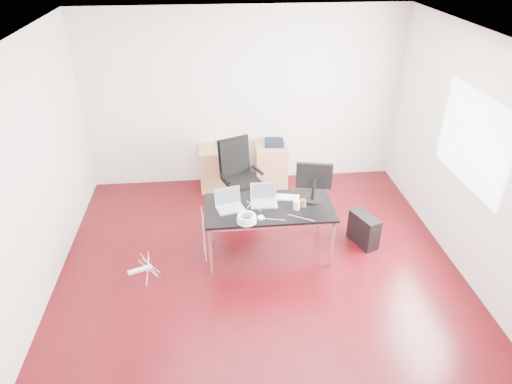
{
  "coord_description": "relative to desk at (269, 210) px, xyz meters",
  "views": [
    {
      "loc": [
        -0.49,
        -4.39,
        3.77
      ],
      "look_at": [
        0.0,
        0.55,
        0.85
      ],
      "focal_mm": 32.0,
      "sensor_mm": 36.0,
      "label": 1
    }
  ],
  "objects": [
    {
      "name": "desk",
      "position": [
        0.0,
        0.0,
        0.0
      ],
      "size": [
        1.6,
        0.8,
        0.73
      ],
      "color": "black",
      "rests_on": "ground"
    },
    {
      "name": "laptop_left",
      "position": [
        -0.49,
        0.03,
        0.11
      ],
      "size": [
        0.38,
        0.33,
        0.23
      ],
      "rotation": [
        0.0,
        0.0,
        0.26
      ],
      "color": "silver",
      "rests_on": "desk"
    },
    {
      "name": "filing_cabinet_right",
      "position": [
        0.27,
        1.85,
        -0.33
      ],
      "size": [
        0.5,
        0.5,
        0.7
      ],
      "primitive_type": "cube",
      "color": "#A67853",
      "rests_on": "ground"
    },
    {
      "name": "cup_brown",
      "position": [
        0.42,
        -0.04,
        0.1
      ],
      "size": [
        0.08,
        0.08,
        0.1
      ],
      "primitive_type": "cylinder",
      "rotation": [
        0.0,
        0.0,
        0.04
      ],
      "color": "brown",
      "rests_on": "desk"
    },
    {
      "name": "cup_white",
      "position": [
        0.33,
        -0.09,
        0.11
      ],
      "size": [
        0.1,
        0.1,
        0.12
      ],
      "primitive_type": "cylinder",
      "rotation": [
        0.0,
        0.0,
        -0.25
      ],
      "color": "white",
      "rests_on": "desk"
    },
    {
      "name": "cable_coil",
      "position": [
        -0.31,
        -0.32,
        0.11
      ],
      "size": [
        0.24,
        0.24,
        0.11
      ],
      "rotation": [
        0.0,
        0.0,
        0.2
      ],
      "color": "white",
      "rests_on": "desk"
    },
    {
      "name": "speaker",
      "position": [
        -0.58,
        1.77,
        0.11
      ],
      "size": [
        0.1,
        0.09,
        0.18
      ],
      "primitive_type": "cube",
      "rotation": [
        0.0,
        0.0,
        0.15
      ],
      "color": "#9E9E9E",
      "rests_on": "filing_cabinet_left"
    },
    {
      "name": "filing_cabinet_left",
      "position": [
        -0.64,
        1.85,
        -0.33
      ],
      "size": [
        0.5,
        0.5,
        0.7
      ],
      "primitive_type": "cube",
      "color": "#A67853",
      "rests_on": "ground"
    },
    {
      "name": "room_shell",
      "position": [
        -0.11,
        -0.38,
        0.73
      ],
      "size": [
        5.0,
        5.0,
        5.0
      ],
      "color": "#3B060B",
      "rests_on": "ground"
    },
    {
      "name": "pc_tower",
      "position": [
        1.31,
        0.1,
        -0.46
      ],
      "size": [
        0.35,
        0.49,
        0.44
      ],
      "primitive_type": "cube",
      "rotation": [
        0.0,
        0.0,
        0.39
      ],
      "color": "black",
      "rests_on": "ground"
    },
    {
      "name": "power_strip",
      "position": [
        -1.65,
        -0.2,
        -0.66
      ],
      "size": [
        0.3,
        0.17,
        0.04
      ],
      "primitive_type": "cube",
      "rotation": [
        0.0,
        0.0,
        0.38
      ],
      "color": "white",
      "rests_on": "ground"
    },
    {
      "name": "navy_garment",
      "position": [
        0.32,
        1.88,
        0.07
      ],
      "size": [
        0.32,
        0.27,
        0.09
      ],
      "primitive_type": "cube",
      "rotation": [
        0.0,
        0.0,
        -0.09
      ],
      "color": "black",
      "rests_on": "filing_cabinet_right"
    },
    {
      "name": "wastebasket",
      "position": [
        -0.02,
        1.87,
        -0.54
      ],
      "size": [
        0.25,
        0.25,
        0.28
      ],
      "primitive_type": "cylinder",
      "rotation": [
        0.0,
        0.0,
        -0.04
      ],
      "color": "black",
      "rests_on": "ground"
    },
    {
      "name": "office_chair",
      "position": [
        -0.3,
        1.18,
        -0.07
      ],
      "size": [
        0.63,
        0.64,
        1.08
      ],
      "rotation": [
        0.0,
        0.0,
        0.39
      ],
      "color": "black",
      "rests_on": "ground"
    },
    {
      "name": "keyboard",
      "position": [
        0.19,
        0.19,
        0.06
      ],
      "size": [
        0.46,
        0.23,
        0.02
      ],
      "primitive_type": "cube",
      "rotation": [
        0.0,
        0.0,
        -0.21
      ],
      "color": "white",
      "rests_on": "desk"
    },
    {
      "name": "laptop_right",
      "position": [
        -0.05,
        0.1,
        0.11
      ],
      "size": [
        0.34,
        0.27,
        0.23
      ],
      "rotation": [
        0.0,
        0.0,
        -0.05
      ],
      "color": "silver",
      "rests_on": "desk"
    },
    {
      "name": "power_adapter",
      "position": [
        -0.13,
        -0.26,
        0.07
      ],
      "size": [
        0.09,
        0.09,
        0.03
      ],
      "primitive_type": "cube",
      "rotation": [
        0.0,
        0.0,
        0.25
      ],
      "color": "white",
      "rests_on": "desk"
    },
    {
      "name": "monitor",
      "position": [
        0.57,
        0.12,
        0.34
      ],
      "size": [
        0.45,
        0.26,
        0.51
      ],
      "rotation": [
        0.0,
        0.0,
        -0.21
      ],
      "color": "black",
      "rests_on": "desk"
    }
  ]
}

